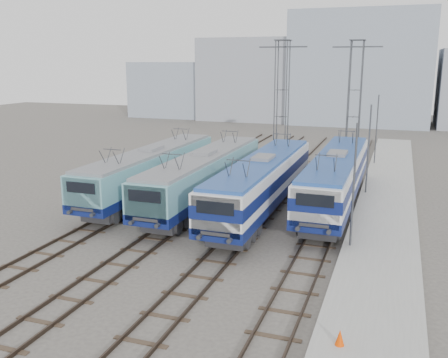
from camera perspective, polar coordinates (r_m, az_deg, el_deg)
ground at (r=28.57m, az=-3.80°, el=-7.43°), size 160.00×160.00×0.00m
platform at (r=34.01m, az=17.86°, el=-4.37°), size 4.00×70.00×0.30m
locomotive_far_left at (r=37.86m, az=-8.40°, el=1.15°), size 2.83×17.90×3.37m
locomotive_center_left at (r=35.60m, az=-2.31°, el=0.56°), size 2.87×18.10×3.41m
locomotive_center_right at (r=33.48m, az=4.38°, el=-0.12°), size 2.92×18.46×3.47m
locomotive_far_right at (r=35.61m, az=12.68°, el=0.42°), size 2.94×18.57×3.49m
catenary_tower_west at (r=47.85m, az=6.60°, el=9.06°), size 4.50×1.20×12.00m
catenary_tower_east at (r=48.83m, az=14.68°, el=8.80°), size 4.50×1.20×12.00m
mast_front at (r=27.41m, az=14.58°, el=-1.06°), size 0.12×0.12×7.00m
mast_mid at (r=39.14m, az=16.17°, el=3.06°), size 0.12×0.12×7.00m
mast_rear at (r=51.00m, az=17.03°, el=5.27°), size 0.12×0.12×7.00m
safety_cone at (r=18.91m, az=13.10°, el=-17.22°), size 0.33×0.33×0.60m
building_west at (r=90.02m, az=3.57°, el=11.28°), size 18.00×12.00×14.00m
building_center at (r=86.79m, az=15.36°, el=12.09°), size 22.00×14.00×18.00m
building_far_west at (r=95.73m, az=-5.84°, el=10.16°), size 14.00×10.00×10.00m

